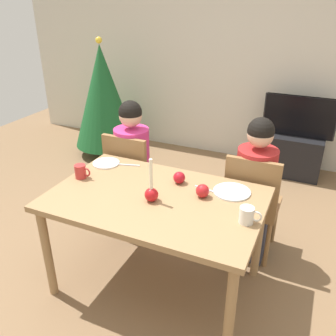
{
  "coord_description": "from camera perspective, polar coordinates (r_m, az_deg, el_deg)",
  "views": [
    {
      "loc": [
        0.91,
        -1.82,
        1.96
      ],
      "look_at": [
        0.0,
        0.2,
        0.87
      ],
      "focal_mm": 38.38,
      "sensor_mm": 36.0,
      "label": 1
    }
  ],
  "objects": [
    {
      "name": "ground_plane",
      "position": [
        2.83,
        -1.75,
        -17.74
      ],
      "size": [
        7.68,
        7.68,
        0.0
      ],
      "primitive_type": "plane",
      "color": "brown"
    },
    {
      "name": "back_wall",
      "position": [
        4.56,
        13.06,
        17.19
      ],
      "size": [
        6.4,
        0.1,
        2.6
      ],
      "primitive_type": "cube",
      "color": "beige",
      "rests_on": "ground"
    },
    {
      "name": "dining_table",
      "position": [
        2.41,
        -1.96,
        -6.25
      ],
      "size": [
        1.4,
        0.9,
        0.75
      ],
      "color": "#99754C",
      "rests_on": "ground"
    },
    {
      "name": "chair_left",
      "position": [
        3.18,
        -5.84,
        -1.1
      ],
      "size": [
        0.4,
        0.4,
        0.9
      ],
      "color": "olive",
      "rests_on": "ground"
    },
    {
      "name": "chair_right",
      "position": [
        2.86,
        13.17,
        -5.09
      ],
      "size": [
        0.4,
        0.4,
        0.9
      ],
      "color": "olive",
      "rests_on": "ground"
    },
    {
      "name": "person_left_child",
      "position": [
        3.18,
        -5.59,
        0.07
      ],
      "size": [
        0.3,
        0.3,
        1.17
      ],
      "color": "#33384C",
      "rests_on": "ground"
    },
    {
      "name": "person_right_child",
      "position": [
        2.85,
        13.42,
        -3.79
      ],
      "size": [
        0.3,
        0.3,
        1.17
      ],
      "color": "#33384C",
      "rests_on": "ground"
    },
    {
      "name": "tv_stand",
      "position": [
        4.47,
        19.23,
        2.0
      ],
      "size": [
        0.64,
        0.4,
        0.48
      ],
      "primitive_type": "cube",
      "color": "black",
      "rests_on": "ground"
    },
    {
      "name": "tv",
      "position": [
        4.32,
        20.14,
        7.7
      ],
      "size": [
        0.79,
        0.05,
        0.46
      ],
      "color": "black",
      "rests_on": "tv_stand"
    },
    {
      "name": "christmas_tree",
      "position": [
        4.7,
        -10.24,
        11.12
      ],
      "size": [
        0.8,
        0.8,
        1.49
      ],
      "color": "brown",
      "rests_on": "ground"
    },
    {
      "name": "candle_centerpiece",
      "position": [
        2.3,
        -2.75,
        -3.85
      ],
      "size": [
        0.09,
        0.09,
        0.3
      ],
      "color": "red",
      "rests_on": "dining_table"
    },
    {
      "name": "plate_left",
      "position": [
        2.85,
        -9.79,
        0.77
      ],
      "size": [
        0.21,
        0.21,
        0.01
      ],
      "primitive_type": "cylinder",
      "color": "white",
      "rests_on": "dining_table"
    },
    {
      "name": "plate_right",
      "position": [
        2.45,
        10.11,
        -3.72
      ],
      "size": [
        0.25,
        0.25,
        0.01
      ],
      "primitive_type": "cylinder",
      "color": "silver",
      "rests_on": "dining_table"
    },
    {
      "name": "mug_left",
      "position": [
        2.66,
        -13.67,
        -0.54
      ],
      "size": [
        0.13,
        0.08,
        0.1
      ],
      "color": "#B72D2D",
      "rests_on": "dining_table"
    },
    {
      "name": "mug_right",
      "position": [
        2.14,
        12.47,
        -7.32
      ],
      "size": [
        0.13,
        0.09,
        0.1
      ],
      "color": "silver",
      "rests_on": "dining_table"
    },
    {
      "name": "fork_left",
      "position": [
        2.8,
        -6.3,
        0.49
      ],
      "size": [
        0.18,
        0.06,
        0.01
      ],
      "primitive_type": "cube",
      "rotation": [
        0.0,
        0.0,
        0.27
      ],
      "color": "silver",
      "rests_on": "dining_table"
    },
    {
      "name": "fork_right",
      "position": [
        2.46,
        6.14,
        -3.42
      ],
      "size": [
        0.18,
        0.05,
        0.01
      ],
      "primitive_type": "cube",
      "rotation": [
        0.0,
        0.0,
        -0.18
      ],
      "color": "silver",
      "rests_on": "dining_table"
    },
    {
      "name": "apple_near_candle",
      "position": [
        2.51,
        1.79,
        -1.53
      ],
      "size": [
        0.08,
        0.08,
        0.08
      ],
      "primitive_type": "sphere",
      "color": "red",
      "rests_on": "dining_table"
    },
    {
      "name": "apple_by_left_plate",
      "position": [
        2.35,
        5.51,
        -3.63
      ],
      "size": [
        0.09,
        0.09,
        0.09
      ],
      "primitive_type": "sphere",
      "color": "red",
      "rests_on": "dining_table"
    }
  ]
}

